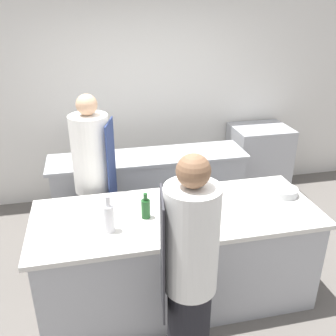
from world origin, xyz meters
name	(u,v)px	position (x,y,z in m)	size (l,w,h in m)	color
ground_plane	(176,294)	(0.00, 0.00, 0.00)	(16.00, 16.00, 0.00)	#605B56
wall_back	(138,93)	(0.00, 2.13, 1.40)	(8.00, 0.06, 2.80)	silver
prep_counter	(177,255)	(0.00, 0.00, 0.44)	(2.39, 0.93, 0.88)	#A8AAAF
pass_counter	(149,190)	(-0.02, 1.27, 0.44)	(2.25, 0.55, 0.88)	#A8AAAF
oven_range	(258,160)	(1.59, 1.77, 0.47)	(0.75, 0.62, 0.94)	#A8AAAF
chef_at_prep_near	(190,277)	(-0.11, -0.78, 0.87)	(0.38, 0.36, 1.72)	black
chef_at_stove	(94,182)	(-0.65, 0.73, 0.87)	(0.41, 0.40, 1.74)	black
bottle_olive_oil	(146,208)	(-0.27, -0.02, 0.97)	(0.07, 0.07, 0.22)	#19471E
bottle_vinegar	(109,217)	(-0.57, -0.15, 1.00)	(0.08, 0.08, 0.30)	silver
bottle_wine	(197,181)	(0.27, 0.37, 0.97)	(0.08, 0.08, 0.22)	#B2A84C
bowl_mixing_large	(195,226)	(0.08, -0.27, 0.91)	(0.24, 0.24, 0.06)	tan
bowl_prep_small	(284,192)	(1.02, 0.08, 0.91)	(0.24, 0.24, 0.07)	#B7BABC
cutting_board	(63,214)	(-0.93, 0.17, 0.89)	(0.37, 0.21, 0.01)	white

